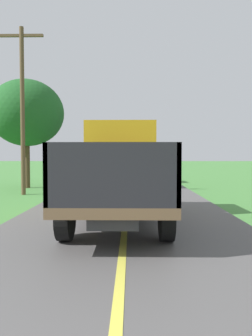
{
  "coord_description": "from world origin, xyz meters",
  "views": [
    {
      "loc": [
        0.15,
        1.11,
        1.86
      ],
      "look_at": [
        -0.02,
        12.47,
        1.4
      ],
      "focal_mm": 33.69,
      "sensor_mm": 36.0,
      "label": 1
    }
  ],
  "objects": [
    {
      "name": "banana_truck_near",
      "position": [
        -0.15,
        10.1,
        1.47
      ],
      "size": [
        2.38,
        5.82,
        2.8
      ],
      "color": "#2D2D30",
      "rests_on": "road_surface"
    },
    {
      "name": "utility_pole_roadside",
      "position": [
        -4.91,
        15.83,
        4.2
      ],
      "size": [
        2.02,
        0.2,
        7.8
      ],
      "color": "brown",
      "rests_on": "ground"
    },
    {
      "name": "roadside_tree_mid_right",
      "position": [
        -5.73,
        18.91,
        4.24
      ],
      "size": [
        4.16,
        4.16,
        6.12
      ],
      "color": "#4C3823",
      "rests_on": "ground"
    },
    {
      "name": "banana_truck_far",
      "position": [
        -0.14,
        21.08,
        1.47
      ],
      "size": [
        2.38,
        5.81,
        2.8
      ],
      "color": "#2D2D30",
      "rests_on": "road_surface"
    }
  ]
}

